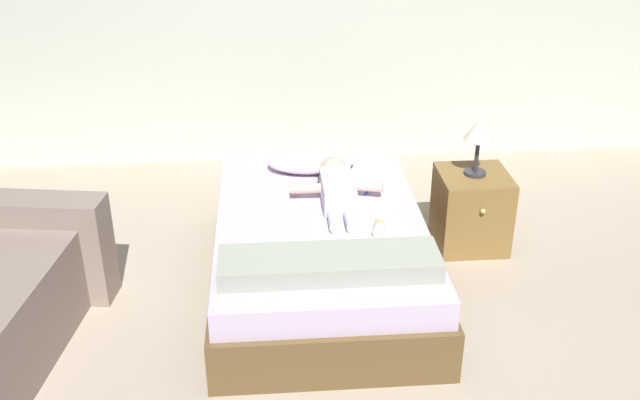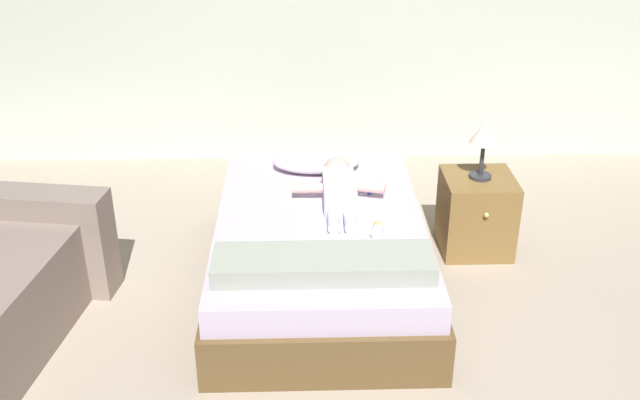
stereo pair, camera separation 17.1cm
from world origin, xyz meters
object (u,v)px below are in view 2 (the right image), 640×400
at_px(nightstand, 476,213).
at_px(lamp, 484,136).
at_px(toothbrush, 374,188).
at_px(pillow, 316,161).
at_px(baby_bottle, 378,228).
at_px(bed, 320,251).
at_px(baby, 339,188).

distance_m(nightstand, lamp, 0.48).
height_order(toothbrush, nightstand, nightstand).
bearing_deg(lamp, pillow, 164.88).
bearing_deg(baby_bottle, pillow, 110.01).
height_order(pillow, nightstand, pillow).
height_order(bed, pillow, pillow).
height_order(nightstand, lamp, lamp).
height_order(bed, lamp, lamp).
bearing_deg(toothbrush, lamp, 3.01).
relative_size(lamp, baby_bottle, 2.76).
height_order(bed, baby_bottle, baby_bottle).
xyz_separation_m(toothbrush, lamp, (0.60, 0.03, 0.29)).
distance_m(baby, baby_bottle, 0.43).
xyz_separation_m(pillow, baby_bottle, (0.29, -0.80, -0.02)).
height_order(baby, nightstand, baby).
xyz_separation_m(bed, pillow, (-0.00, 0.61, 0.26)).
bearing_deg(baby, toothbrush, 30.78).
bearing_deg(nightstand, baby_bottle, -139.38).
distance_m(bed, baby_bottle, 0.42).
distance_m(toothbrush, nightstand, 0.63).
relative_size(bed, lamp, 5.12).
height_order(bed, toothbrush, toothbrush).
distance_m(nightstand, baby_bottle, 0.86).
distance_m(bed, toothbrush, 0.50).
distance_m(baby, lamp, 0.86).
bearing_deg(baby_bottle, bed, 146.91).
xyz_separation_m(pillow, nightstand, (0.93, -0.25, -0.23)).
distance_m(baby, toothbrush, 0.25).
xyz_separation_m(bed, lamp, (0.92, 0.36, 0.51)).
bearing_deg(baby_bottle, toothbrush, 86.44).
bearing_deg(pillow, baby_bottle, -69.99).
xyz_separation_m(lamp, baby_bottle, (-0.64, -0.55, -0.27)).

